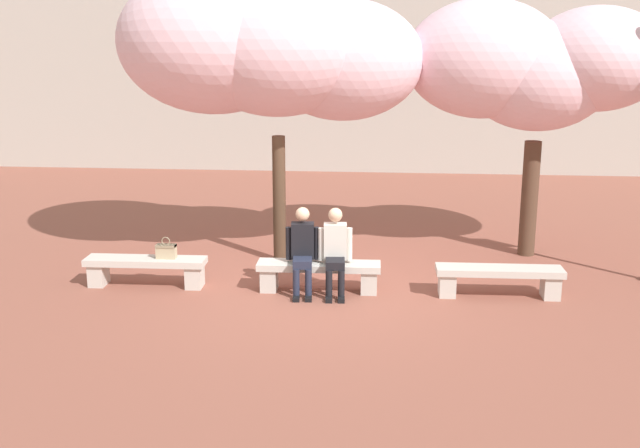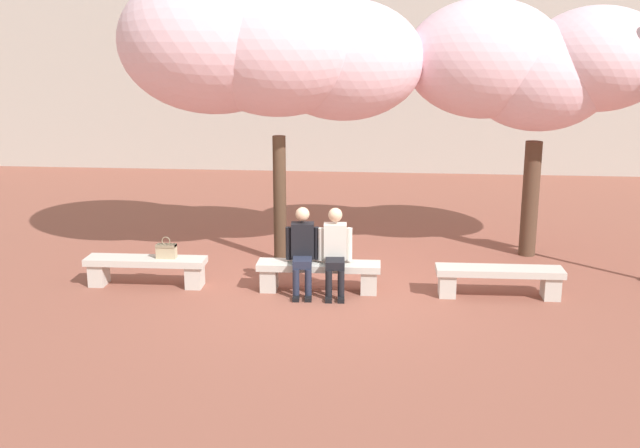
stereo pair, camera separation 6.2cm
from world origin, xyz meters
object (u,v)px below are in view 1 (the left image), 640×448
at_px(person_seated_right, 335,248).
at_px(cherry_tree_secondary, 536,65).
at_px(stone_bench_near_west, 319,272).
at_px(stone_bench_center, 499,277).
at_px(handbag, 166,250).
at_px(stone_bench_west_end, 146,267).
at_px(cherry_tree_main, 265,48).
at_px(person_seated_left, 303,247).

distance_m(person_seated_right, cherry_tree_secondary, 4.72).
xyz_separation_m(stone_bench_near_west, person_seated_right, (0.25, -0.05, 0.39)).
height_order(stone_bench_center, handbag, handbag).
xyz_separation_m(stone_bench_west_end, person_seated_right, (2.93, -0.05, 0.39)).
bearing_deg(cherry_tree_main, stone_bench_center, -23.61).
xyz_separation_m(stone_bench_center, cherry_tree_secondary, (0.75, 2.28, 2.99)).
xyz_separation_m(stone_bench_center, handbag, (-5.03, 0.02, 0.27)).
relative_size(stone_bench_near_west, cherry_tree_main, 0.37).
xyz_separation_m(handbag, cherry_tree_main, (1.32, 1.60, 2.99)).
relative_size(cherry_tree_main, cherry_tree_secondary, 1.13).
bearing_deg(cherry_tree_secondary, person_seated_left, -147.47).
bearing_deg(stone_bench_near_west, cherry_tree_main, 122.42).
bearing_deg(handbag, person_seated_left, -2.08).
bearing_deg(cherry_tree_main, cherry_tree_secondary, 8.47).
bearing_deg(handbag, cherry_tree_main, 50.37).
bearing_deg(stone_bench_west_end, handbag, 4.08).
distance_m(stone_bench_near_west, stone_bench_center, 2.68).
bearing_deg(person_seated_left, stone_bench_center, 1.05).
relative_size(stone_bench_center, handbag, 5.49).
distance_m(person_seated_left, cherry_tree_secondary, 5.06).
xyz_separation_m(cherry_tree_main, cherry_tree_secondary, (4.45, 0.66, -0.28)).
relative_size(stone_bench_west_end, stone_bench_center, 1.00).
xyz_separation_m(person_seated_right, cherry_tree_main, (-1.28, 1.67, 2.87)).
bearing_deg(handbag, cherry_tree_secondary, 21.37).
bearing_deg(stone_bench_near_west, person_seated_left, -167.39).
height_order(person_seated_right, cherry_tree_main, cherry_tree_main).
height_order(person_seated_left, cherry_tree_main, cherry_tree_main).
height_order(handbag, cherry_tree_main, cherry_tree_main).
xyz_separation_m(stone_bench_center, person_seated_left, (-2.91, -0.05, 0.39)).
bearing_deg(stone_bench_center, person_seated_left, -178.95).
distance_m(stone_bench_west_end, person_seated_right, 2.95).
relative_size(stone_bench_center, cherry_tree_main, 0.37).
bearing_deg(cherry_tree_main, stone_bench_west_end, -135.51).
bearing_deg(person_seated_right, stone_bench_center, 1.26).
distance_m(cherry_tree_main, cherry_tree_secondary, 4.51).
bearing_deg(person_seated_left, stone_bench_west_end, 178.75).
bearing_deg(cherry_tree_main, person_seated_right, -52.61).
relative_size(stone_bench_west_end, cherry_tree_secondary, 0.42).
bearing_deg(stone_bench_west_end, person_seated_left, -1.25).
distance_m(stone_bench_center, handbag, 5.03).
relative_size(person_seated_left, handbag, 3.81).
relative_size(stone_bench_near_west, person_seated_left, 1.44).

